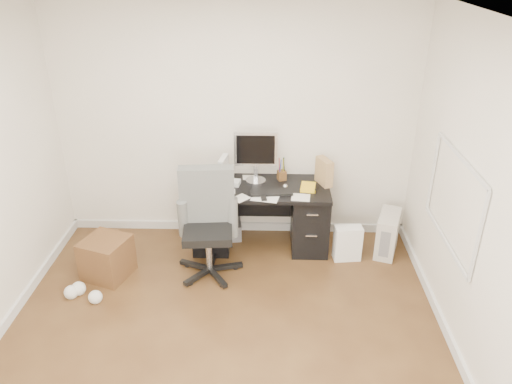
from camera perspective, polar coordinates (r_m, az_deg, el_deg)
ground at (r=4.55m, az=-3.91°, el=-17.22°), size 4.00×4.00×0.00m
room_shell at (r=3.63m, az=-4.16°, el=2.34°), size 4.02×4.02×2.71m
desk at (r=5.63m, az=0.56°, el=-2.59°), size 1.50×0.70×0.75m
loose_papers at (r=5.43m, az=-1.54°, el=0.41°), size 1.10×0.60×0.00m
lcd_monitor at (r=5.46m, az=-0.04°, el=4.02°), size 0.47×0.27×0.59m
keyboard at (r=5.31m, az=1.78°, el=-0.06°), size 0.46×0.20×0.03m
computer_mouse at (r=5.42m, az=3.36°, el=0.63°), size 0.07×0.07×0.06m
travel_mug at (r=5.35m, az=-4.72°, el=0.84°), size 0.07×0.07×0.15m
white_binder at (r=5.52m, az=-3.73°, el=2.51°), size 0.16×0.28×0.30m
magazine_file at (r=5.52m, az=7.79°, el=2.32°), size 0.22×0.28×0.29m
pen_cup at (r=5.58m, az=2.98°, el=2.63°), size 0.14×0.14×0.26m
yellow_book at (r=5.44m, az=6.04°, el=0.55°), size 0.20×0.24×0.04m
paper_remote at (r=5.23m, az=1.06°, el=-0.54°), size 0.32×0.28×0.02m
office_chair at (r=5.10m, az=-5.55°, el=-3.89°), size 0.70×0.70×1.14m
pc_tower at (r=5.78m, az=14.80°, el=-4.60°), size 0.35×0.51×0.47m
shopping_bag at (r=5.58m, az=10.42°, el=-5.78°), size 0.32×0.24×0.40m
wicker_basket at (r=5.45m, az=-16.68°, el=-7.19°), size 0.55×0.55×0.43m
desk_printer at (r=5.94m, az=-3.39°, el=-4.31°), size 0.37×0.32×0.20m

